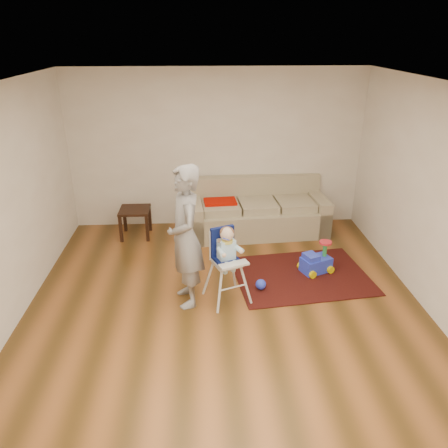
{
  "coord_description": "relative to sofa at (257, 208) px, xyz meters",
  "views": [
    {
      "loc": [
        -0.27,
        -4.57,
        3.19
      ],
      "look_at": [
        0.0,
        0.4,
        1.0
      ],
      "focal_mm": 35.0,
      "sensor_mm": 36.0,
      "label": 1
    }
  ],
  "objects": [
    {
      "name": "ground",
      "position": [
        -0.67,
        -2.3,
        -0.45
      ],
      "size": [
        5.5,
        5.5,
        0.0
      ],
      "primitive_type": "plane",
      "color": "#4A3113",
      "rests_on": "ground"
    },
    {
      "name": "room_envelope",
      "position": [
        -0.67,
        -1.77,
        1.42
      ],
      "size": [
        5.04,
        5.52,
        2.72
      ],
      "color": "beige",
      "rests_on": "ground"
    },
    {
      "name": "sofa",
      "position": [
        0.0,
        0.0,
        0.0
      ],
      "size": [
        2.4,
        1.13,
        0.9
      ],
      "rotation": [
        0.0,
        0.0,
        0.08
      ],
      "color": "gray",
      "rests_on": "ground"
    },
    {
      "name": "side_table",
      "position": [
        -2.07,
        -0.05,
        -0.21
      ],
      "size": [
        0.49,
        0.49,
        0.49
      ],
      "primitive_type": null,
      "color": "black",
      "rests_on": "ground"
    },
    {
      "name": "area_rug",
      "position": [
        0.45,
        -1.53,
        -0.44
      ],
      "size": [
        2.01,
        1.6,
        0.01
      ],
      "primitive_type": "cube",
      "rotation": [
        0.0,
        0.0,
        0.12
      ],
      "color": "black",
      "rests_on": "ground"
    },
    {
      "name": "ride_on_toy",
      "position": [
        0.68,
        -1.43,
        -0.21
      ],
      "size": [
        0.49,
        0.43,
        0.45
      ],
      "primitive_type": null,
      "rotation": [
        0.0,
        0.0,
        0.4
      ],
      "color": "blue",
      "rests_on": "area_rug"
    },
    {
      "name": "toy_ball",
      "position": [
        -0.17,
        -1.87,
        -0.37
      ],
      "size": [
        0.14,
        0.14,
        0.14
      ],
      "primitive_type": "sphere",
      "color": "blue",
      "rests_on": "area_rug"
    },
    {
      "name": "high_chair",
      "position": [
        -0.64,
        -2.05,
        0.04
      ],
      "size": [
        0.62,
        0.62,
        1.03
      ],
      "rotation": [
        0.0,
        0.0,
        0.38
      ],
      "color": "silver",
      "rests_on": "ground"
    },
    {
      "name": "adult",
      "position": [
        -1.15,
        -2.06,
        0.45
      ],
      "size": [
        0.56,
        0.74,
        1.81
      ],
      "primitive_type": "imported",
      "rotation": [
        0.0,
        0.0,
        -1.36
      ],
      "color": "gray",
      "rests_on": "ground"
    }
  ]
}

